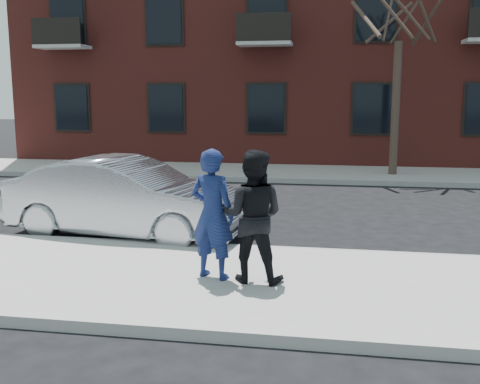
% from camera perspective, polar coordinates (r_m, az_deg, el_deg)
% --- Properties ---
extents(ground, '(100.00, 100.00, 0.00)m').
position_cam_1_polar(ground, '(8.54, -8.95, -8.71)').
color(ground, black).
rests_on(ground, ground).
extents(near_sidewalk, '(50.00, 3.50, 0.15)m').
position_cam_1_polar(near_sidewalk, '(8.29, -9.52, -8.75)').
color(near_sidewalk, '#97958F').
rests_on(near_sidewalk, ground).
extents(near_curb, '(50.00, 0.10, 0.15)m').
position_cam_1_polar(near_curb, '(9.93, -6.12, -5.53)').
color(near_curb, '#999691').
rests_on(near_curb, ground).
extents(far_sidewalk, '(50.00, 3.50, 0.15)m').
position_cam_1_polar(far_sidewalk, '(19.27, 1.70, 2.03)').
color(far_sidewalk, '#97958F').
rests_on(far_sidewalk, ground).
extents(far_curb, '(50.00, 0.10, 0.15)m').
position_cam_1_polar(far_curb, '(17.51, 0.88, 1.24)').
color(far_curb, '#999691').
rests_on(far_curb, ground).
extents(apartment_building, '(24.30, 10.30, 12.30)m').
position_cam_1_polar(apartment_building, '(25.90, 8.55, 17.44)').
color(apartment_building, maroon).
rests_on(apartment_building, ground).
extents(street_tree, '(3.60, 3.60, 6.80)m').
position_cam_1_polar(street_tree, '(18.96, 15.99, 18.07)').
color(street_tree, '#362720').
rests_on(street_tree, far_sidewalk).
extents(silver_sedan, '(4.80, 2.23, 1.52)m').
position_cam_1_polar(silver_sedan, '(10.87, -11.56, -0.61)').
color(silver_sedan, '#999BA3').
rests_on(silver_sedan, ground).
extents(man_hoodie, '(0.77, 0.63, 1.83)m').
position_cam_1_polar(man_hoodie, '(7.81, -2.81, -2.25)').
color(man_hoodie, navy).
rests_on(man_hoodie, near_sidewalk).
extents(man_peacoat, '(0.93, 0.75, 1.83)m').
position_cam_1_polar(man_peacoat, '(7.67, 1.30, -2.47)').
color(man_peacoat, black).
rests_on(man_peacoat, near_sidewalk).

